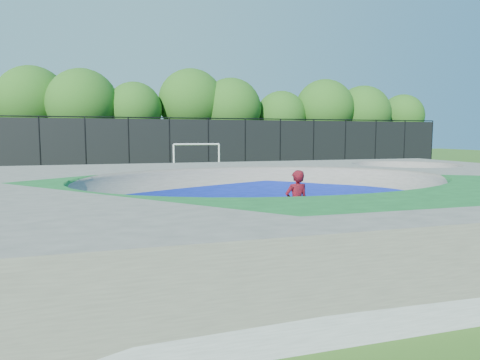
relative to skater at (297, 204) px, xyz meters
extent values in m
plane|color=#2E5A19|center=(-0.36, 1.33, -0.90)|extent=(120.00, 120.00, 0.00)
cube|color=gray|center=(-0.36, 1.33, -0.15)|extent=(22.00, 14.00, 1.50)
imported|color=#AD0D1D|center=(0.00, 0.00, 0.00)|extent=(0.68, 0.47, 1.79)
cube|color=black|center=(0.00, 0.00, -0.87)|extent=(0.80, 0.30, 0.05)
cylinder|color=white|center=(-0.60, 18.49, 0.15)|extent=(0.12, 0.12, 2.09)
cylinder|color=white|center=(2.53, 18.49, 0.15)|extent=(0.12, 0.12, 2.09)
cylinder|color=white|center=(0.96, 18.49, 1.19)|extent=(3.13, 0.12, 0.12)
cylinder|color=black|center=(-9.36, 22.33, 1.10)|extent=(0.09, 0.09, 4.00)
cylinder|color=black|center=(-6.36, 22.33, 1.10)|extent=(0.09, 0.09, 4.00)
cylinder|color=black|center=(-3.36, 22.33, 1.10)|extent=(0.09, 0.09, 4.00)
cylinder|color=black|center=(-0.36, 22.33, 1.10)|extent=(0.09, 0.09, 4.00)
cylinder|color=black|center=(2.64, 22.33, 1.10)|extent=(0.09, 0.09, 4.00)
cylinder|color=black|center=(5.64, 22.33, 1.10)|extent=(0.09, 0.09, 4.00)
cylinder|color=black|center=(8.64, 22.33, 1.10)|extent=(0.09, 0.09, 4.00)
cylinder|color=black|center=(11.64, 22.33, 1.10)|extent=(0.09, 0.09, 4.00)
cylinder|color=black|center=(14.64, 22.33, 1.10)|extent=(0.09, 0.09, 4.00)
cylinder|color=black|center=(17.64, 22.33, 1.10)|extent=(0.09, 0.09, 4.00)
cylinder|color=black|center=(20.64, 22.33, 1.10)|extent=(0.09, 0.09, 4.00)
cylinder|color=black|center=(23.64, 22.33, 1.10)|extent=(0.09, 0.09, 4.00)
cube|color=black|center=(-0.36, 22.33, 1.10)|extent=(48.00, 0.03, 3.80)
cylinder|color=black|center=(-0.36, 22.33, 3.10)|extent=(48.00, 0.08, 0.08)
cylinder|color=#403320|center=(-10.58, 28.15, 0.77)|extent=(0.44, 0.44, 3.33)
sphere|color=#245B17|center=(-10.58, 28.15, 4.55)|extent=(5.65, 5.65, 5.65)
cylinder|color=#403320|center=(-6.67, 26.34, 0.63)|extent=(0.44, 0.44, 3.05)
sphere|color=#245B17|center=(-6.67, 26.34, 4.26)|extent=(5.61, 5.61, 5.61)
cylinder|color=#403320|center=(-2.67, 26.37, 0.66)|extent=(0.44, 0.44, 3.11)
sphere|color=#245B17|center=(-2.67, 26.37, 3.91)|extent=(4.52, 4.52, 4.52)
cylinder|color=#403320|center=(2.22, 27.18, 0.83)|extent=(0.44, 0.44, 3.46)
sphere|color=#245B17|center=(2.22, 27.18, 4.70)|extent=(5.71, 5.71, 5.71)
cylinder|color=#403320|center=(5.64, 26.51, 0.61)|extent=(0.44, 0.44, 3.01)
sphere|color=#245B17|center=(5.64, 26.51, 4.13)|extent=(5.37, 5.37, 5.37)
cylinder|color=#403320|center=(10.52, 26.76, 0.41)|extent=(0.44, 0.44, 2.61)
sphere|color=#245B17|center=(10.52, 26.76, 3.49)|extent=(4.72, 4.72, 4.72)
cylinder|color=#403320|center=(14.69, 26.27, 0.64)|extent=(0.44, 0.44, 3.06)
sphere|color=#245B17|center=(14.69, 26.27, 4.24)|extent=(5.52, 5.52, 5.52)
cylinder|color=#403320|center=(18.76, 26.22, 0.45)|extent=(0.44, 0.44, 2.69)
sphere|color=#245B17|center=(18.76, 26.22, 3.83)|extent=(5.42, 5.42, 5.42)
cylinder|color=#403320|center=(24.00, 27.12, 0.62)|extent=(0.44, 0.44, 3.03)
sphere|color=#245B17|center=(24.00, 27.12, 3.76)|extent=(4.35, 4.35, 4.35)
camera|label=1|loc=(-4.67, -10.24, 1.80)|focal=32.00mm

